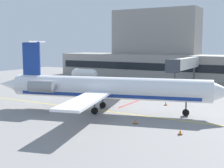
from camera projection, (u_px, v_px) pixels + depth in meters
The scene contains 10 objects.
ground at pixel (82, 110), 44.58m from camera, with size 120.00×120.00×0.11m.
terminal_building at pixel (159, 53), 87.52m from camera, with size 59.67×13.28×19.07m.
jet_bridge_east at pixel (184, 64), 67.05m from camera, with size 2.40×18.30×6.33m.
regional_jet at pixel (105, 88), 42.80m from camera, with size 33.18×26.83×9.75m.
baggage_tug at pixel (73, 80), 73.17m from camera, with size 2.38×3.61×1.88m.
fuel_tank at pixel (84, 74), 79.29m from camera, with size 7.82×2.84×2.94m.
safety_cone_alpha at pixel (166, 104), 47.37m from camera, with size 0.47×0.47×0.55m.
safety_cone_bravo at pixel (135, 122), 36.54m from camera, with size 0.47×0.47×0.55m.
safety_cone_charlie at pixel (93, 96), 54.29m from camera, with size 0.47×0.47×0.55m.
safety_cone_delta at pixel (180, 132), 32.13m from camera, with size 0.47×0.47×0.55m.
Camera 1 is at (25.45, -35.81, 9.41)m, focal length 49.71 mm.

